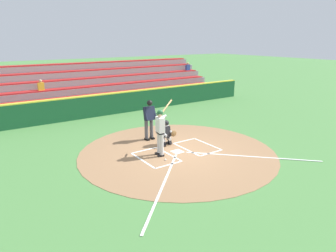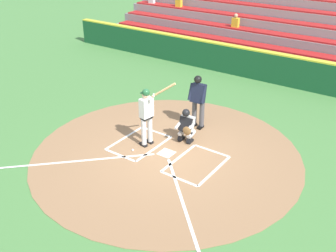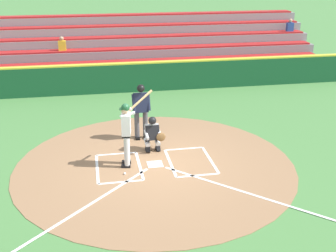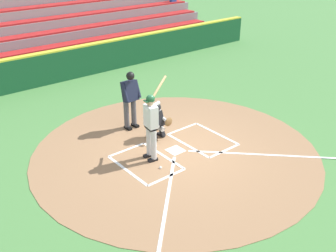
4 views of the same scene
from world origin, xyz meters
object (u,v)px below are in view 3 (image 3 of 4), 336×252
at_px(batter, 127,130).
at_px(plate_umpire, 141,108).
at_px(baseball, 125,174).
at_px(catcher, 153,133).

distance_m(batter, plate_umpire, 2.00).
bearing_deg(plate_umpire, baseball, 72.47).
height_order(batter, catcher, batter).
bearing_deg(batter, catcher, -134.94).
distance_m(catcher, baseball, 1.83).
xyz_separation_m(batter, catcher, (-0.86, -0.86, -0.51)).
distance_m(plate_umpire, baseball, 2.78).
distance_m(batter, baseball, 1.21).
bearing_deg(batter, baseball, 75.81).
xyz_separation_m(plate_umpire, baseball, (0.78, 2.46, -1.04)).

